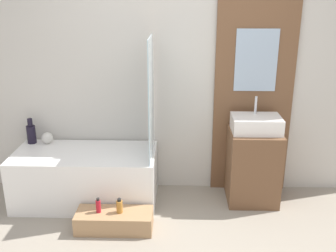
{
  "coord_description": "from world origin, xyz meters",
  "views": [
    {
      "loc": [
        0.02,
        -2.35,
        2.06
      ],
      "look_at": [
        -0.07,
        0.72,
        0.99
      ],
      "focal_mm": 42.0,
      "sensor_mm": 36.0,
      "label": 1
    }
  ],
  "objects_px": {
    "bathtub": "(86,177)",
    "bottle_soap_primary": "(98,206)",
    "sink": "(256,124)",
    "vase_tall_dark": "(31,133)",
    "wooden_step_bench": "(114,221)",
    "bottle_soap_secondary": "(120,206)",
    "vase_round_light": "(47,138)"
  },
  "relations": [
    {
      "from": "wooden_step_bench",
      "to": "bottle_soap_primary",
      "type": "distance_m",
      "value": 0.2
    },
    {
      "from": "bottle_soap_secondary",
      "to": "sink",
      "type": "bearing_deg",
      "value": 24.57
    },
    {
      "from": "wooden_step_bench",
      "to": "vase_round_light",
      "type": "bearing_deg",
      "value": 137.64
    },
    {
      "from": "sink",
      "to": "bottle_soap_primary",
      "type": "height_order",
      "value": "sink"
    },
    {
      "from": "wooden_step_bench",
      "to": "vase_tall_dark",
      "type": "xyz_separation_m",
      "value": [
        -0.96,
        0.74,
        0.56
      ]
    },
    {
      "from": "bathtub",
      "to": "sink",
      "type": "relative_size",
      "value": 2.98
    },
    {
      "from": "wooden_step_bench",
      "to": "bottle_soap_secondary",
      "type": "xyz_separation_m",
      "value": [
        0.05,
        0.0,
        0.15
      ]
    },
    {
      "from": "sink",
      "to": "bottle_soap_secondary",
      "type": "distance_m",
      "value": 1.52
    },
    {
      "from": "vase_round_light",
      "to": "wooden_step_bench",
      "type": "bearing_deg",
      "value": -42.36
    },
    {
      "from": "bottle_soap_primary",
      "to": "bottle_soap_secondary",
      "type": "distance_m",
      "value": 0.19
    },
    {
      "from": "sink",
      "to": "vase_round_light",
      "type": "distance_m",
      "value": 2.13
    },
    {
      "from": "bathtub",
      "to": "wooden_step_bench",
      "type": "height_order",
      "value": "bathtub"
    },
    {
      "from": "bathtub",
      "to": "bottle_soap_primary",
      "type": "height_order",
      "value": "bathtub"
    },
    {
      "from": "wooden_step_bench",
      "to": "bottle_soap_secondary",
      "type": "distance_m",
      "value": 0.16
    },
    {
      "from": "bathtub",
      "to": "bottle_soap_primary",
      "type": "distance_m",
      "value": 0.55
    },
    {
      "from": "bottle_soap_secondary",
      "to": "bathtub",
      "type": "bearing_deg",
      "value": 129.36
    },
    {
      "from": "sink",
      "to": "vase_tall_dark",
      "type": "relative_size",
      "value": 1.77
    },
    {
      "from": "bathtub",
      "to": "vase_tall_dark",
      "type": "bearing_deg",
      "value": 158.43
    },
    {
      "from": "sink",
      "to": "vase_tall_dark",
      "type": "xyz_separation_m",
      "value": [
        -2.29,
        0.16,
        -0.18
      ]
    },
    {
      "from": "sink",
      "to": "bottle_soap_primary",
      "type": "relative_size",
      "value": 3.37
    },
    {
      "from": "wooden_step_bench",
      "to": "sink",
      "type": "bearing_deg",
      "value": 23.72
    },
    {
      "from": "sink",
      "to": "vase_round_light",
      "type": "height_order",
      "value": "sink"
    },
    {
      "from": "vase_tall_dark",
      "to": "sink",
      "type": "bearing_deg",
      "value": -3.92
    },
    {
      "from": "bathtub",
      "to": "bottle_soap_secondary",
      "type": "distance_m",
      "value": 0.65
    },
    {
      "from": "bathtub",
      "to": "sink",
      "type": "height_order",
      "value": "sink"
    },
    {
      "from": "sink",
      "to": "bottle_soap_secondary",
      "type": "bearing_deg",
      "value": -155.43
    },
    {
      "from": "bottle_soap_primary",
      "to": "wooden_step_bench",
      "type": "bearing_deg",
      "value": 0.0
    },
    {
      "from": "vase_round_light",
      "to": "bottle_soap_secondary",
      "type": "height_order",
      "value": "vase_round_light"
    },
    {
      "from": "bathtub",
      "to": "vase_tall_dark",
      "type": "height_order",
      "value": "vase_tall_dark"
    },
    {
      "from": "wooden_step_bench",
      "to": "bottle_soap_secondary",
      "type": "height_order",
      "value": "bottle_soap_secondary"
    },
    {
      "from": "vase_tall_dark",
      "to": "bathtub",
      "type": "bearing_deg",
      "value": -21.57
    },
    {
      "from": "bathtub",
      "to": "bottle_soap_primary",
      "type": "relative_size",
      "value": 10.02
    }
  ]
}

